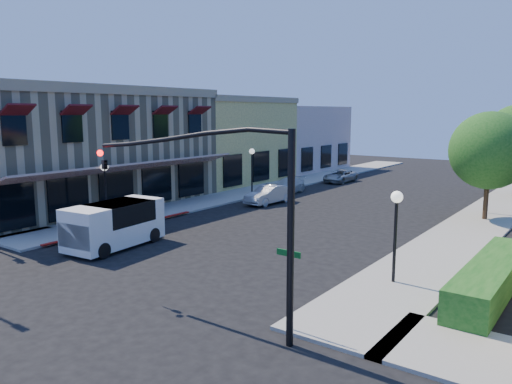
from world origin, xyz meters
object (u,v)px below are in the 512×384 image
Objects in this scene: parked_car_b at (269,195)px; lamppost_right_near at (396,213)px; street_name_sign at (288,277)px; parked_car_a at (120,229)px; parked_car_c at (288,186)px; lamppost_left_near at (105,178)px; street_tree_a at (490,151)px; parked_car_d at (340,176)px; lamppost_right_far at (489,172)px; lamppost_left_far at (252,159)px; white_van at (113,222)px; signal_mast_arm at (228,193)px.

lamppost_right_near is at bearing -34.64° from parked_car_b.
lamppost_right_near is at bearing 80.22° from street_name_sign.
lamppost_right_near reaches higher than street_name_sign.
parked_car_a reaches higher than parked_car_c.
lamppost_left_near is at bearing -103.64° from parked_car_b.
street_tree_a reaches higher than parked_car_d.
lamppost_right_far is 0.87× the size of parked_car_c.
lamppost_left_near is 1.00× the size of lamppost_left_far.
lamppost_right_far is 0.71× the size of white_van.
lamppost_left_far is at bearing 145.92° from parked_car_b.
lamppost_left_far is at bearing -173.29° from lamppost_right_far.
street_tree_a is 22.30m from lamppost_left_near.
parked_car_d is at bearing 113.96° from street_name_sign.
parked_car_c is (-12.06, 22.19, -3.49)m from signal_mast_arm.
signal_mast_arm reaches higher than parked_car_c.
parked_car_a is at bearing 157.09° from signal_mast_arm.
parked_car_c is at bearing 122.52° from street_name_sign.
parked_car_c is at bearing 111.59° from parked_car_b.
signal_mast_arm is 12.06m from parked_car_a.
parked_car_a is at bearing -93.03° from parked_car_c.
parked_car_a is 0.97× the size of parked_car_d.
lamppost_right_near is 1.00× the size of lamppost_right_far.
lamppost_left_far is (-14.36, 20.50, -1.35)m from signal_mast_arm.
parked_car_d is at bearing 83.34° from lamppost_left_near.
lamppost_right_far is at bearing 90.00° from lamppost_right_near.
parked_car_a is (-13.30, -18.00, -2.06)m from lamppost_right_far.
street_tree_a reaches higher than lamppost_left_far.
parked_car_c is at bearing -92.58° from parked_car_d.
lamppost_left_near reaches higher than street_name_sign.
lamppost_left_far is at bearing -104.88° from parked_car_d.
street_tree_a is 1.63× the size of parked_car_b.
lamppost_right_far is at bearing 6.71° from lamppost_left_far.
lamppost_left_far is 0.87× the size of parked_car_c.
parked_car_b is at bearing -39.04° from lamppost_left_far.
parked_car_c reaches higher than parked_car_d.
white_van is at bearing 160.02° from signal_mast_arm.
lamppost_left_far is at bearing 125.00° from signal_mast_arm.
street_tree_a reaches higher than parked_car_c.
white_van is (-12.73, -2.84, -1.50)m from lamppost_right_near.
street_name_sign is at bearing -21.00° from parked_car_a.
white_van is at bearing -59.72° from parked_car_a.
parked_car_b is (-10.66, 17.50, -3.43)m from signal_mast_arm.
lamppost_right_near is at bearing -90.00° from lamppost_right_far.
street_tree_a is 17.36m from lamppost_left_far.
lamppost_left_far is 16.55m from parked_car_a.
lamppost_left_near and lamppost_left_far have the same top height.
lamppost_left_far is 0.87× the size of parked_car_d.
lamppost_left_far is at bearing 104.22° from white_van.
lamppost_right_far is 16.41m from parked_car_d.
street_tree_a is at bearing 0.00° from lamppost_left_far.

